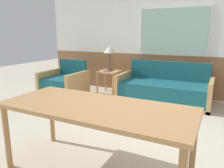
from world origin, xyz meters
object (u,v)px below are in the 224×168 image
(armchair, at_px, (64,84))
(dining_table, at_px, (96,112))
(couch, at_px, (164,90))
(side_table, at_px, (109,75))
(table_lamp, at_px, (110,50))

(armchair, xyz_separation_m, dining_table, (2.22, -2.24, 0.41))
(couch, xyz_separation_m, armchair, (-2.23, -0.55, 0.00))
(armchair, height_order, dining_table, armchair)
(armchair, distance_m, side_table, 1.09)
(table_lamp, bearing_deg, armchair, -140.61)
(armchair, bearing_deg, couch, 6.59)
(side_table, distance_m, dining_table, 3.17)
(armchair, height_order, side_table, armchair)
(dining_table, bearing_deg, side_table, 115.22)
(side_table, relative_size, table_lamp, 0.94)
(table_lamp, relative_size, dining_table, 0.31)
(armchair, distance_m, dining_table, 3.19)
(side_table, xyz_separation_m, table_lamp, (-0.02, 0.08, 0.60))
(couch, xyz_separation_m, side_table, (-1.36, 0.07, 0.20))
(couch, bearing_deg, table_lamp, 173.43)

